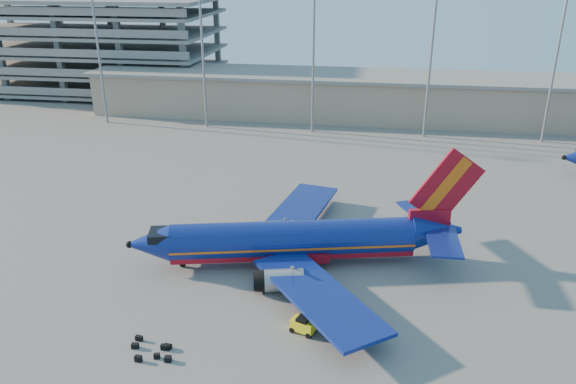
% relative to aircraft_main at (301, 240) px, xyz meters
% --- Properties ---
extents(ground, '(220.00, 220.00, 0.00)m').
position_rel_aircraft_main_xyz_m(ground, '(0.44, 2.36, -2.59)').
color(ground, slate).
rests_on(ground, ground).
extents(terminal_building, '(122.00, 16.00, 8.50)m').
position_rel_aircraft_main_xyz_m(terminal_building, '(10.44, 60.36, 1.73)').
color(terminal_building, gray).
rests_on(terminal_building, ground).
extents(parking_garage, '(62.00, 32.00, 21.40)m').
position_rel_aircraft_main_xyz_m(parking_garage, '(-61.56, 76.41, 9.14)').
color(parking_garage, slate).
rests_on(parking_garage, ground).
extents(light_mast_row, '(101.60, 1.60, 28.65)m').
position_rel_aircraft_main_xyz_m(light_mast_row, '(5.44, 48.36, 14.96)').
color(light_mast_row, gray).
rests_on(light_mast_row, ground).
extents(aircraft_main, '(35.26, 33.52, 12.12)m').
position_rel_aircraft_main_xyz_m(aircraft_main, '(0.00, 0.00, 0.00)').
color(aircraft_main, navy).
rests_on(aircraft_main, ground).
extents(baggage_tug, '(2.34, 1.87, 1.46)m').
position_rel_aircraft_main_xyz_m(baggage_tug, '(1.85, -11.68, -1.83)').
color(baggage_tug, yellow).
rests_on(baggage_tug, ground).
extents(luggage_pile, '(3.87, 2.85, 0.52)m').
position_rel_aircraft_main_xyz_m(luggage_pile, '(-9.56, -16.16, -2.36)').
color(luggage_pile, black).
rests_on(luggage_pile, ground).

